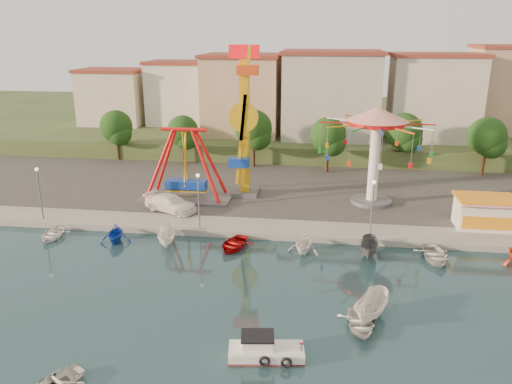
% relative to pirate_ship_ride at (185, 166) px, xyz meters
% --- Properties ---
extents(ground, '(200.00, 200.00, 0.00)m').
position_rel_pirate_ship_ride_xyz_m(ground, '(11.47, -21.08, -4.39)').
color(ground, '#132C34').
rests_on(ground, ground).
extents(quay_deck, '(200.00, 100.00, 0.60)m').
position_rel_pirate_ship_ride_xyz_m(quay_deck, '(11.47, 40.92, -4.09)').
color(quay_deck, '#9E998E').
rests_on(quay_deck, ground).
extents(asphalt_pad, '(90.00, 28.00, 0.01)m').
position_rel_pirate_ship_ride_xyz_m(asphalt_pad, '(11.47, 8.92, -3.79)').
color(asphalt_pad, '#4C4944').
rests_on(asphalt_pad, quay_deck).
extents(hill_terrace, '(200.00, 60.00, 3.00)m').
position_rel_pirate_ship_ride_xyz_m(hill_terrace, '(11.47, 45.92, -2.89)').
color(hill_terrace, '#384C26').
rests_on(hill_terrace, ground).
extents(pirate_ship_ride, '(10.00, 5.00, 8.00)m').
position_rel_pirate_ship_ride_xyz_m(pirate_ship_ride, '(0.00, 0.00, 0.00)').
color(pirate_ship_ride, '#59595E').
rests_on(pirate_ship_ride, quay_deck).
extents(kamikaze_tower, '(3.21, 3.10, 16.50)m').
position_rel_pirate_ship_ride_xyz_m(kamikaze_tower, '(6.30, 2.05, 4.21)').
color(kamikaze_tower, '#59595E').
rests_on(kamikaze_tower, quay_deck).
extents(wave_swinger, '(11.60, 11.60, 10.40)m').
position_rel_pirate_ship_ride_xyz_m(wave_swinger, '(20.32, 1.29, 3.80)').
color(wave_swinger, '#59595E').
rests_on(wave_swinger, quay_deck).
extents(booth_left, '(5.40, 3.78, 3.08)m').
position_rel_pirate_ship_ride_xyz_m(booth_left, '(30.20, -4.60, -2.23)').
color(booth_left, white).
rests_on(booth_left, quay_deck).
extents(lamp_post_0, '(0.14, 0.14, 5.00)m').
position_rel_pirate_ship_ride_xyz_m(lamp_post_0, '(-12.53, -8.08, -1.29)').
color(lamp_post_0, '#59595E').
rests_on(lamp_post_0, quay_deck).
extents(lamp_post_1, '(0.14, 0.14, 5.00)m').
position_rel_pirate_ship_ride_xyz_m(lamp_post_1, '(3.47, -8.08, -1.29)').
color(lamp_post_1, '#59595E').
rests_on(lamp_post_1, quay_deck).
extents(lamp_post_2, '(0.14, 0.14, 5.00)m').
position_rel_pirate_ship_ride_xyz_m(lamp_post_2, '(19.47, -8.08, -1.29)').
color(lamp_post_2, '#59595E').
rests_on(lamp_post_2, quay_deck).
extents(tree_0, '(4.60, 4.60, 7.19)m').
position_rel_pirate_ship_ride_xyz_m(tree_0, '(-14.53, 15.89, 1.08)').
color(tree_0, '#382314').
rests_on(tree_0, quay_deck).
extents(tree_1, '(4.35, 4.35, 6.80)m').
position_rel_pirate_ship_ride_xyz_m(tree_1, '(-4.53, 15.16, 0.81)').
color(tree_1, '#382314').
rests_on(tree_1, quay_deck).
extents(tree_2, '(5.02, 5.02, 7.85)m').
position_rel_pirate_ship_ride_xyz_m(tree_2, '(5.47, 14.73, 1.52)').
color(tree_2, '#382314').
rests_on(tree_2, quay_deck).
extents(tree_3, '(4.68, 4.68, 7.32)m').
position_rel_pirate_ship_ride_xyz_m(tree_3, '(15.47, 13.28, 1.16)').
color(tree_3, '#382314').
rests_on(tree_3, quay_deck).
extents(tree_4, '(4.86, 4.86, 7.60)m').
position_rel_pirate_ship_ride_xyz_m(tree_4, '(25.47, 16.27, 1.35)').
color(tree_4, '#382314').
rests_on(tree_4, quay_deck).
extents(tree_5, '(4.83, 4.83, 7.54)m').
position_rel_pirate_ship_ride_xyz_m(tree_5, '(35.47, 14.45, 1.31)').
color(tree_5, '#382314').
rests_on(tree_5, quay_deck).
extents(building_0, '(9.26, 9.53, 11.87)m').
position_rel_pirate_ship_ride_xyz_m(building_0, '(-21.90, 24.98, 4.54)').
color(building_0, beige).
rests_on(building_0, hill_terrace).
extents(building_1, '(12.33, 9.01, 8.63)m').
position_rel_pirate_ship_ride_xyz_m(building_1, '(-9.86, 30.30, 2.92)').
color(building_1, silver).
rests_on(building_1, hill_terrace).
extents(building_2, '(11.95, 9.28, 11.23)m').
position_rel_pirate_ship_ride_xyz_m(building_2, '(3.28, 30.88, 4.22)').
color(building_2, tan).
rests_on(building_2, hill_terrace).
extents(building_3, '(12.59, 10.50, 9.20)m').
position_rel_pirate_ship_ride_xyz_m(building_3, '(17.07, 27.72, 3.20)').
color(building_3, beige).
rests_on(building_3, hill_terrace).
extents(building_4, '(10.75, 9.23, 9.24)m').
position_rel_pirate_ship_ride_xyz_m(building_4, '(30.54, 31.12, 3.22)').
color(building_4, beige).
rests_on(building_4, hill_terrace).
extents(cabin_motorboat, '(4.62, 2.25, 1.56)m').
position_rel_pirate_ship_ride_xyz_m(cabin_motorboat, '(11.92, -26.38, -3.98)').
color(cabin_motorboat, white).
rests_on(cabin_motorboat, ground).
extents(rowboat_a, '(3.07, 4.01, 0.77)m').
position_rel_pirate_ship_ride_xyz_m(rowboat_a, '(17.72, -22.48, -4.01)').
color(rowboat_a, white).
rests_on(rowboat_a, ground).
extents(rowboat_b, '(3.64, 3.97, 0.67)m').
position_rel_pirate_ship_ride_xyz_m(rowboat_b, '(0.99, -30.55, -4.06)').
color(rowboat_b, silver).
rests_on(rowboat_b, ground).
extents(skiff, '(3.34, 4.76, 1.72)m').
position_rel_pirate_ship_ride_xyz_m(skiff, '(18.52, -21.33, -3.53)').
color(skiff, silver).
rests_on(skiff, ground).
extents(van, '(6.26, 4.35, 1.68)m').
position_rel_pirate_ship_ride_xyz_m(van, '(-0.53, -4.19, -2.95)').
color(van, white).
rests_on(van, quay_deck).
extents(moored_boat_0, '(2.74, 3.69, 0.73)m').
position_rel_pirate_ship_ride_xyz_m(moored_boat_0, '(-9.87, -11.28, -4.03)').
color(moored_boat_0, white).
rests_on(moored_boat_0, ground).
extents(moored_boat_1, '(3.41, 3.75, 1.70)m').
position_rel_pirate_ship_ride_xyz_m(moored_boat_1, '(-3.64, -11.28, -3.55)').
color(moored_boat_1, '#133DAE').
rests_on(moored_boat_1, ground).
extents(moored_boat_2, '(2.32, 4.19, 1.53)m').
position_rel_pirate_ship_ride_xyz_m(moored_boat_2, '(1.22, -11.28, -3.63)').
color(moored_boat_2, white).
rests_on(moored_boat_2, ground).
extents(moored_boat_3, '(3.77, 4.55, 0.82)m').
position_rel_pirate_ship_ride_xyz_m(moored_boat_3, '(7.33, -11.28, -3.99)').
color(moored_boat_3, '#AD0D0F').
rests_on(moored_boat_3, ground).
extents(moored_boat_4, '(3.50, 3.81, 1.68)m').
position_rel_pirate_ship_ride_xyz_m(moored_boat_4, '(13.58, -11.28, -3.55)').
color(moored_boat_4, white).
rests_on(moored_boat_4, ground).
extents(moored_boat_5, '(1.91, 4.03, 1.50)m').
position_rel_pirate_ship_ride_xyz_m(moored_boat_5, '(19.15, -11.28, -3.64)').
color(moored_boat_5, '#515255').
rests_on(moored_boat_5, ground).
extents(moored_boat_6, '(3.36, 4.46, 0.87)m').
position_rel_pirate_ship_ride_xyz_m(moored_boat_6, '(24.60, -11.28, -3.96)').
color(moored_boat_6, silver).
rests_on(moored_boat_6, ground).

